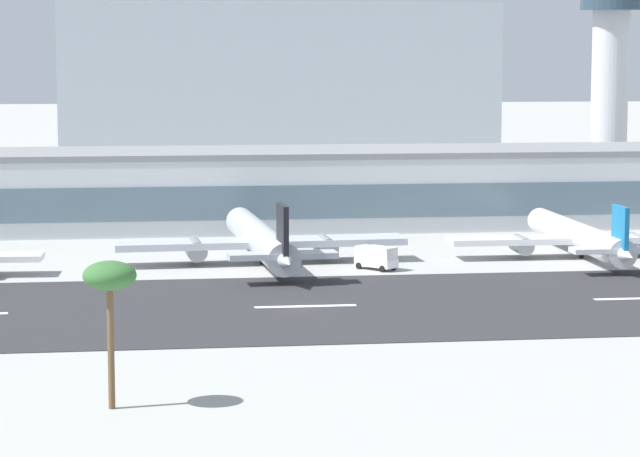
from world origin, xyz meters
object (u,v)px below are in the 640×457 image
Objects in this scene: service_box_truck_0 at (376,257)px; airliner_blue_tail_gate_2 at (581,238)px; palm_tree_2 at (110,280)px; control_tower at (610,73)px; distant_hotel_block at (278,88)px; airliner_black_tail_gate_1 at (262,241)px; terminal_building at (238,189)px.

airliner_blue_tail_gate_2 is at bearing -117.24° from service_box_truck_0.
control_tower is at bearing 58.09° from palm_tree_2.
distant_hotel_block reaches higher than airliner_black_tail_gate_1.
airliner_black_tail_gate_1 is at bearing -96.65° from distant_hotel_block.
service_box_truck_0 is (-31.36, -7.11, -1.18)m from airliner_blue_tail_gate_2.
distant_hotel_block is 8.65× the size of palm_tree_2.
airliner_blue_tail_gate_2 is at bearing -93.19° from airliner_black_tail_gate_1.
control_tower reaches higher than palm_tree_2.
service_box_truck_0 is (-3.23, -164.10, -19.20)m from distant_hotel_block.
control_tower is 0.88× the size of airliner_black_tail_gate_1.
airliner_blue_tail_gate_2 is at bearing -42.54° from terminal_building.
control_tower is (75.83, 30.77, 18.99)m from terminal_building.
terminal_building is at bearing 80.94° from palm_tree_2.
control_tower is 0.97× the size of airliner_blue_tail_gate_2.
service_box_truck_0 is at bearing -118.35° from airliner_black_tail_gate_1.
terminal_building is at bearing -2.96° from airliner_black_tail_gate_1.
airliner_black_tail_gate_1 is at bearing 90.13° from airliner_blue_tail_gate_2.
control_tower reaches higher than terminal_building.
terminal_building reaches higher than palm_tree_2.
airliner_blue_tail_gate_2 is (46.43, 0.05, -0.32)m from airliner_black_tail_gate_1.
control_tower reaches higher than airliner_blue_tail_gate_2.
airliner_blue_tail_gate_2 is (28.14, -156.99, -18.01)m from distant_hotel_block.
service_box_truck_0 is 80.86m from palm_tree_2.
terminal_building is 52.43m from service_box_truck_0.
palm_tree_2 is (-34.78, -72.43, 9.05)m from service_box_truck_0.
distant_hotel_block is 17.53× the size of service_box_truck_0.
airliner_black_tail_gate_1 is at bearing 76.07° from palm_tree_2.
palm_tree_2 is at bearing 162.82° from airliner_black_tail_gate_1.
control_tower is 103.65m from service_box_truck_0.
terminal_building is at bearing 47.52° from airliner_blue_tail_gate_2.
airliner_black_tail_gate_1 is (-75.61, -73.63, -22.34)m from control_tower.
airliner_black_tail_gate_1 is 8.07× the size of service_box_truck_0.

